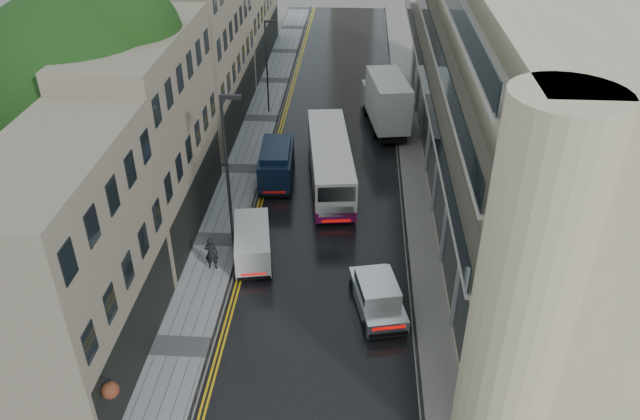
# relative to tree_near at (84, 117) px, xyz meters

# --- Properties ---
(road) EXTENTS (9.00, 85.00, 0.02)m
(road) POSITION_rel_tree_near_xyz_m (12.50, 7.50, -6.94)
(road) COLOR black
(road) RESTS_ON ground
(left_sidewalk) EXTENTS (2.70, 85.00, 0.12)m
(left_sidewalk) POSITION_rel_tree_near_xyz_m (6.65, 7.50, -6.89)
(left_sidewalk) COLOR gray
(left_sidewalk) RESTS_ON ground
(right_sidewalk) EXTENTS (1.80, 85.00, 0.12)m
(right_sidewalk) POSITION_rel_tree_near_xyz_m (17.90, 7.50, -6.89)
(right_sidewalk) COLOR slate
(right_sidewalk) RESTS_ON ground
(old_shop_row) EXTENTS (4.50, 56.00, 12.00)m
(old_shop_row) POSITION_rel_tree_near_xyz_m (3.05, 10.00, -0.95)
(old_shop_row) COLOR gray
(old_shop_row) RESTS_ON ground
(modern_block) EXTENTS (8.00, 40.00, 14.00)m
(modern_block) POSITION_rel_tree_near_xyz_m (22.80, 6.00, 0.05)
(modern_block) COLOR beige
(modern_block) RESTS_ON ground
(tree_near) EXTENTS (10.56, 10.56, 13.89)m
(tree_near) POSITION_rel_tree_near_xyz_m (0.00, 0.00, 0.00)
(tree_near) COLOR black
(tree_near) RESTS_ON ground
(tree_far) EXTENTS (9.24, 9.24, 12.46)m
(tree_far) POSITION_rel_tree_near_xyz_m (0.30, 13.00, -0.72)
(tree_far) COLOR black
(tree_far) RESTS_ON ground
(cream_bus) EXTENTS (3.61, 10.68, 2.86)m
(cream_bus) POSITION_rel_tree_near_xyz_m (11.74, 3.17, -5.50)
(cream_bus) COLOR white
(cream_bus) RESTS_ON road
(white_lorry) EXTENTS (3.65, 8.21, 4.16)m
(white_lorry) POSITION_rel_tree_near_xyz_m (15.40, 12.97, -4.84)
(white_lorry) COLOR silver
(white_lorry) RESTS_ON road
(silver_hatchback) EXTENTS (2.82, 4.69, 1.64)m
(silver_hatchback) POSITION_rel_tree_near_xyz_m (14.83, -7.62, -6.10)
(silver_hatchback) COLOR silver
(silver_hatchback) RESTS_ON road
(white_van) EXTENTS (2.48, 4.45, 1.91)m
(white_van) POSITION_rel_tree_near_xyz_m (8.23, -3.86, -5.97)
(white_van) COLOR silver
(white_van) RESTS_ON road
(navy_van) EXTENTS (2.27, 5.15, 2.58)m
(navy_van) POSITION_rel_tree_near_xyz_m (8.20, 4.49, -5.64)
(navy_van) COLOR black
(navy_van) RESTS_ON road
(pedestrian) EXTENTS (0.71, 0.49, 1.88)m
(pedestrian) POSITION_rel_tree_near_xyz_m (6.84, -3.38, -5.89)
(pedestrian) COLOR black
(pedestrian) RESTS_ON left_sidewalk
(lamp_post_near) EXTENTS (1.03, 0.24, 9.14)m
(lamp_post_near) POSITION_rel_tree_near_xyz_m (7.80, -2.31, -2.25)
(lamp_post_near) COLOR black
(lamp_post_near) RESTS_ON left_sidewalk
(lamp_post_far) EXTENTS (0.81, 0.20, 7.20)m
(lamp_post_far) POSITION_rel_tree_near_xyz_m (7.04, 17.15, -3.23)
(lamp_post_far) COLOR black
(lamp_post_far) RESTS_ON left_sidewalk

